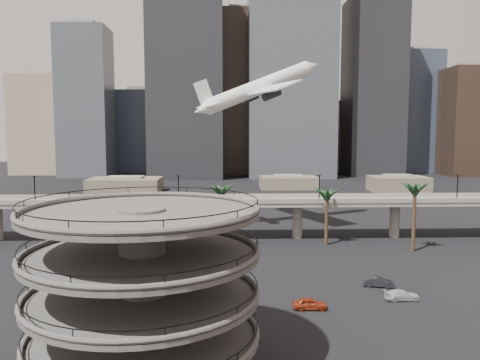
{
  "coord_description": "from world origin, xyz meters",
  "views": [
    {
      "loc": [
        -5.25,
        -47.49,
        23.22
      ],
      "look_at": [
        -2.73,
        28.0,
        15.73
      ],
      "focal_mm": 35.0,
      "sensor_mm": 36.0,
      "label": 1
    }
  ],
  "objects_px": {
    "airborne_jet": "(259,88)",
    "car_b": "(378,282)",
    "parking_ramp": "(143,275)",
    "car_c": "(402,295)",
    "car_a": "(310,304)",
    "overpass": "(248,206)"
  },
  "relations": [
    {
      "from": "parking_ramp",
      "to": "car_b",
      "type": "xyz_separation_m",
      "value": [
        31.13,
        25.01,
        -9.09
      ]
    },
    {
      "from": "parking_ramp",
      "to": "car_c",
      "type": "relative_size",
      "value": 4.55
    },
    {
      "from": "car_b",
      "to": "car_c",
      "type": "xyz_separation_m",
      "value": [
        1.44,
        -5.77,
        -0.04
      ]
    },
    {
      "from": "parking_ramp",
      "to": "airborne_jet",
      "type": "relative_size",
      "value": 0.66
    },
    {
      "from": "airborne_jet",
      "to": "car_a",
      "type": "bearing_deg",
      "value": -110.09
    },
    {
      "from": "car_a",
      "to": "overpass",
      "type": "bearing_deg",
      "value": 9.46
    },
    {
      "from": "car_a",
      "to": "car_b",
      "type": "height_order",
      "value": "car_a"
    },
    {
      "from": "overpass",
      "to": "parking_ramp",
      "type": "bearing_deg",
      "value": -102.43
    },
    {
      "from": "airborne_jet",
      "to": "car_a",
      "type": "distance_m",
      "value": 64.9
    },
    {
      "from": "airborne_jet",
      "to": "car_c",
      "type": "bearing_deg",
      "value": -95.66
    },
    {
      "from": "airborne_jet",
      "to": "car_c",
      "type": "height_order",
      "value": "airborne_jet"
    },
    {
      "from": "car_a",
      "to": "airborne_jet",
      "type": "bearing_deg",
      "value": 4.4
    },
    {
      "from": "overpass",
      "to": "car_a",
      "type": "distance_m",
      "value": 43.7
    },
    {
      "from": "car_a",
      "to": "car_b",
      "type": "bearing_deg",
      "value": -52.54
    },
    {
      "from": "car_a",
      "to": "car_c",
      "type": "relative_size",
      "value": 0.93
    },
    {
      "from": "car_a",
      "to": "car_b",
      "type": "distance_m",
      "value": 14.98
    },
    {
      "from": "airborne_jet",
      "to": "car_a",
      "type": "relative_size",
      "value": 7.36
    },
    {
      "from": "overpass",
      "to": "car_c",
      "type": "relative_size",
      "value": 26.63
    },
    {
      "from": "airborne_jet",
      "to": "car_b",
      "type": "xyz_separation_m",
      "value": [
        14.96,
        -46.68,
        -33.57
      ]
    },
    {
      "from": "car_a",
      "to": "parking_ramp",
      "type": "bearing_deg",
      "value": 131.92
    },
    {
      "from": "overpass",
      "to": "car_c",
      "type": "bearing_deg",
      "value": -63.8
    },
    {
      "from": "parking_ramp",
      "to": "car_b",
      "type": "relative_size",
      "value": 4.89
    }
  ]
}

